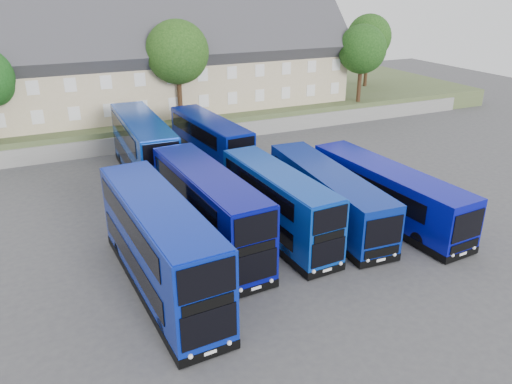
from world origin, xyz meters
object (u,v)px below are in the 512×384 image
object	(u,v)px
tree_far	(369,39)
tree_mid	(179,54)
coach_east_a	(327,196)
tree_east	(363,51)
dd_front_mid	(209,211)
dd_front_left	(160,247)

from	to	relation	value
tree_far	tree_mid	bearing A→B (deg)	-165.96
coach_east_a	tree_mid	size ratio (longest dim) A/B	1.36
tree_east	coach_east_a	bearing A→B (deg)	-129.58
dd_front_mid	tree_mid	bearing A→B (deg)	73.33
coach_east_a	tree_mid	world-z (taller)	tree_mid
dd_front_mid	tree_east	size ratio (longest dim) A/B	1.41
dd_front_mid	tree_east	bearing A→B (deg)	35.87
dd_front_left	tree_mid	xyz separation A→B (m)	(8.45, 24.18, 5.74)
dd_front_left	tree_east	distance (m)	37.36
dd_front_left	coach_east_a	size ratio (longest dim) A/B	0.96
tree_far	tree_east	bearing A→B (deg)	-130.60
coach_east_a	tree_far	bearing A→B (deg)	53.67
dd_front_left	tree_east	world-z (taller)	tree_east
dd_front_mid	coach_east_a	bearing A→B (deg)	-2.95
tree_far	dd_front_left	bearing A→B (deg)	-138.31
coach_east_a	tree_far	size ratio (longest dim) A/B	1.44
dd_front_left	tree_east	size ratio (longest dim) A/B	1.47
dd_front_mid	coach_east_a	xyz separation A→B (m)	(7.96, 0.11, -0.57)
dd_front_mid	tree_mid	size ratio (longest dim) A/B	1.25
tree_mid	dd_front_mid	bearing A→B (deg)	-102.96
tree_mid	tree_east	size ratio (longest dim) A/B	1.12
dd_front_left	coach_east_a	world-z (taller)	dd_front_left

